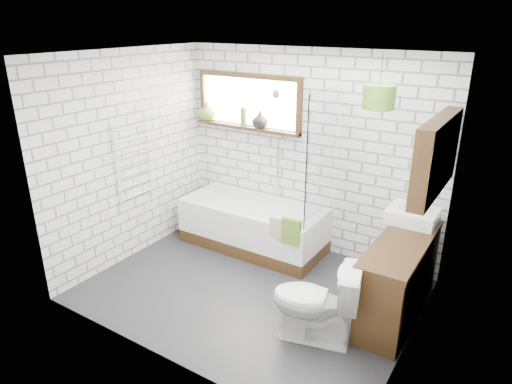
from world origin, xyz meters
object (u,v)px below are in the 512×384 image
Objects in this scene: bathtub at (253,225)px; vanity at (399,278)px; toilet at (315,302)px; basin at (412,215)px; pendant at (379,97)px.

vanity reaches higher than bathtub.
toilet is at bearing -123.42° from vanity.
pendant is (-0.41, -0.20, 1.22)m from basin.
bathtub is 2.37m from pendant.
basin is 1.30m from pendant.
toilet is 2.57× the size of pendant.
toilet is (1.48, -1.25, 0.10)m from bathtub.
vanity is 1.76× the size of toilet.
basin is at bearing 1.36° from bathtub.
vanity is 1.79m from pendant.
pendant is at bearing 162.52° from toilet.
pendant is at bearing -154.68° from basin.
pendant reaches higher than bathtub.
basin is at bearing 145.62° from toilet.
pendant is (-0.47, 0.30, 1.69)m from vanity.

